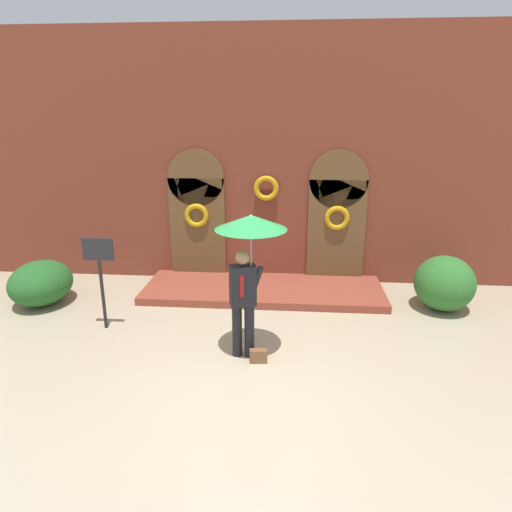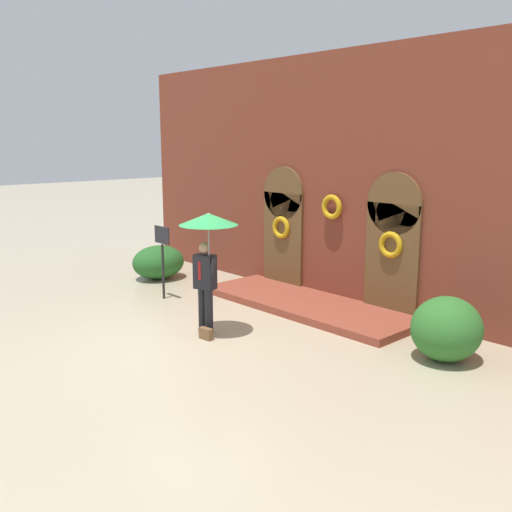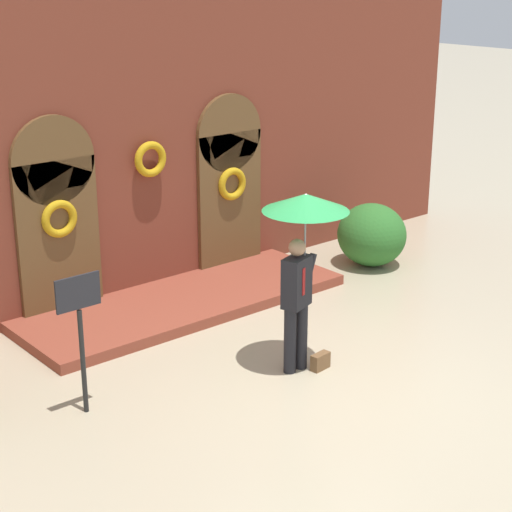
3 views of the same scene
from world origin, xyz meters
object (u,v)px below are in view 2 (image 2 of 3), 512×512
(handbag, at_px, (206,334))
(sign_post, at_px, (162,250))
(shrub_left, at_px, (158,262))
(shrub_right, at_px, (446,329))
(person_with_umbrella, at_px, (208,237))

(handbag, relative_size, sign_post, 0.16)
(handbag, height_order, shrub_left, shrub_left)
(shrub_left, relative_size, shrub_right, 1.17)
(sign_post, xyz_separation_m, shrub_right, (6.47, 1.39, -0.61))
(handbag, relative_size, shrub_left, 0.19)
(shrub_left, distance_m, shrub_right, 8.24)
(person_with_umbrella, bearing_deg, shrub_right, 30.41)
(person_with_umbrella, distance_m, handbag, 1.82)
(handbag, xyz_separation_m, shrub_right, (3.56, 2.38, 0.44))
(person_with_umbrella, distance_m, shrub_left, 5.07)
(person_with_umbrella, xyz_separation_m, shrub_left, (-4.51, 1.80, -1.46))
(shrub_right, bearing_deg, handbag, -146.17)
(person_with_umbrella, distance_m, shrub_right, 4.52)
(person_with_umbrella, bearing_deg, sign_post, 163.94)
(person_with_umbrella, xyz_separation_m, sign_post, (-2.75, 0.79, -0.75))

